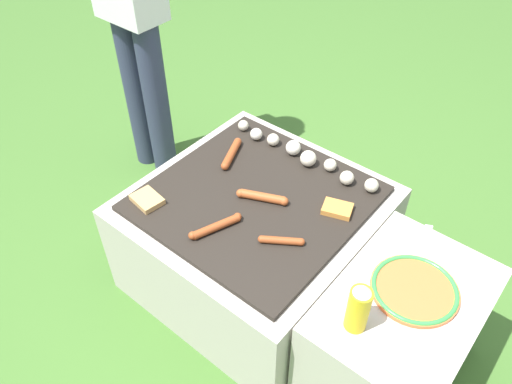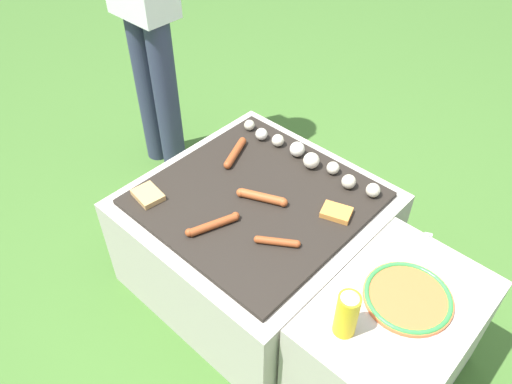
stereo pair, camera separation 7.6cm
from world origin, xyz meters
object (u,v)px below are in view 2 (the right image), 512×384
object	(u,v)px
sausage_front_center	(213,224)
fork_utensil	(427,254)
plate_colorful	(408,297)
condiment_bottle	(347,312)

from	to	relation	value
sausage_front_center	fork_utensil	distance (m)	0.66
sausage_front_center	plate_colorful	bearing A→B (deg)	16.64
sausage_front_center	fork_utensil	bearing A→B (deg)	32.96
sausage_front_center	condiment_bottle	distance (m)	0.53
sausage_front_center	condiment_bottle	size ratio (longest dim) A/B	1.03
plate_colorful	condiment_bottle	world-z (taller)	condiment_bottle
condiment_bottle	plate_colorful	bearing A→B (deg)	69.91
sausage_front_center	fork_utensil	xyz separation A→B (m)	(0.56, 0.36, -0.01)
sausage_front_center	plate_colorful	world-z (taller)	sausage_front_center
sausage_front_center	condiment_bottle	xyz separation A→B (m)	(0.52, -0.02, 0.07)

